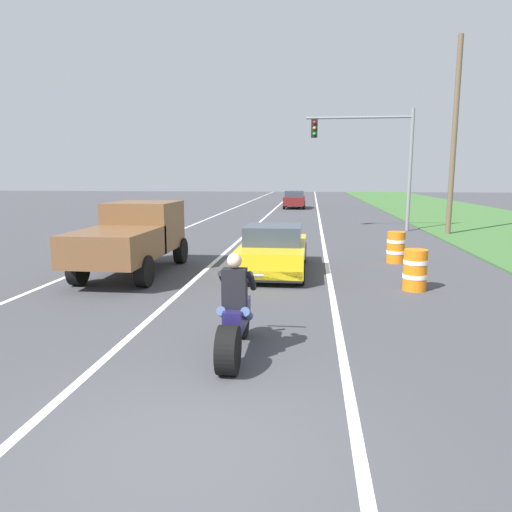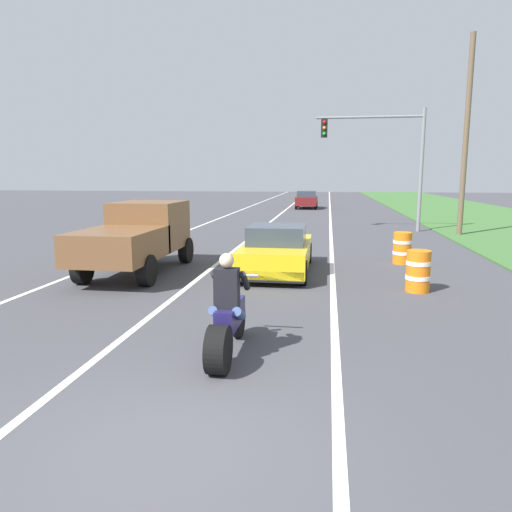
# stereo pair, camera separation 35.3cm
# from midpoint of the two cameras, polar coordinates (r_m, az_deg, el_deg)

# --- Properties ---
(ground_plane) EXTENTS (160.00, 160.00, 0.00)m
(ground_plane) POSITION_cam_midpoint_polar(r_m,az_deg,el_deg) (5.25, -9.44, -22.04)
(ground_plane) COLOR #424247
(lane_stripe_left_solid) EXTENTS (0.14, 120.00, 0.01)m
(lane_stripe_left_solid) POSITION_cam_midpoint_polar(r_m,az_deg,el_deg) (25.34, -7.14, 3.32)
(lane_stripe_left_solid) COLOR white
(lane_stripe_left_solid) RESTS_ON ground
(lane_stripe_right_solid) EXTENTS (0.14, 120.00, 0.01)m
(lane_stripe_right_solid) POSITION_cam_midpoint_polar(r_m,az_deg,el_deg) (24.40, 9.39, 3.02)
(lane_stripe_right_solid) COLOR white
(lane_stripe_right_solid) RESTS_ON ground
(lane_stripe_centre_dashed) EXTENTS (0.14, 120.00, 0.01)m
(lane_stripe_centre_dashed) POSITION_cam_midpoint_polar(r_m,az_deg,el_deg) (24.61, 0.97, 3.20)
(lane_stripe_centre_dashed) COLOR white
(lane_stripe_centre_dashed) RESTS_ON ground
(motorcycle_with_rider) EXTENTS (0.70, 2.21, 1.62)m
(motorcycle_with_rider) POSITION_cam_midpoint_polar(r_m,az_deg,el_deg) (7.23, -2.08, -7.72)
(motorcycle_with_rider) COLOR black
(motorcycle_with_rider) RESTS_ON ground
(sports_car_yellow) EXTENTS (1.84, 4.30, 1.37)m
(sports_car_yellow) POSITION_cam_midpoint_polar(r_m,az_deg,el_deg) (13.64, 3.32, 0.66)
(sports_car_yellow) COLOR yellow
(sports_car_yellow) RESTS_ON ground
(pickup_truck_left_lane_brown) EXTENTS (2.02, 4.80, 1.98)m
(pickup_truck_left_lane_brown) POSITION_cam_midpoint_polar(r_m,az_deg,el_deg) (13.87, -13.31, 2.56)
(pickup_truck_left_lane_brown) COLOR brown
(pickup_truck_left_lane_brown) RESTS_ON ground
(traffic_light_mast_near) EXTENTS (5.26, 0.34, 6.00)m
(traffic_light_mast_near) POSITION_cam_midpoint_polar(r_m,az_deg,el_deg) (24.85, 15.93, 12.23)
(traffic_light_mast_near) COLOR gray
(traffic_light_mast_near) RESTS_ON ground
(utility_pole_roadside) EXTENTS (0.24, 0.24, 8.94)m
(utility_pole_roadside) POSITION_cam_midpoint_polar(r_m,az_deg,el_deg) (24.02, 24.33, 12.89)
(utility_pole_roadside) COLOR brown
(utility_pole_roadside) RESTS_ON ground
(construction_barrel_nearest) EXTENTS (0.58, 0.58, 1.00)m
(construction_barrel_nearest) POSITION_cam_midpoint_polar(r_m,az_deg,el_deg) (12.03, 19.71, -1.70)
(construction_barrel_nearest) COLOR orange
(construction_barrel_nearest) RESTS_ON ground
(construction_barrel_mid) EXTENTS (0.58, 0.58, 1.00)m
(construction_barrel_mid) POSITION_cam_midpoint_polar(r_m,az_deg,el_deg) (15.70, 17.79, 0.93)
(construction_barrel_mid) COLOR orange
(construction_barrel_mid) RESTS_ON ground
(distant_car_far_ahead) EXTENTS (1.80, 4.00, 1.50)m
(distant_car_far_ahead) POSITION_cam_midpoint_polar(r_m,az_deg,el_deg) (41.02, 6.36, 6.79)
(distant_car_far_ahead) COLOR maroon
(distant_car_far_ahead) RESTS_ON ground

